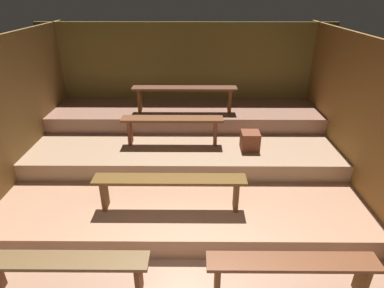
% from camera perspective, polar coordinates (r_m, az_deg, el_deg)
% --- Properties ---
extents(ground, '(5.86, 5.76, 0.08)m').
position_cam_1_polar(ground, '(4.98, -1.58, -10.57)').
color(ground, '#A77C62').
extents(wall_back, '(5.86, 0.06, 2.36)m').
position_cam_1_polar(wall_back, '(6.74, -1.02, 10.99)').
color(wall_back, olive).
rests_on(wall_back, ground).
extents(wall_right, '(0.06, 5.76, 2.36)m').
position_cam_1_polar(wall_right, '(4.98, 29.15, 1.98)').
color(wall_right, olive).
rests_on(wall_right, ground).
extents(platform_lower, '(5.06, 3.65, 0.28)m').
position_cam_1_polar(platform_lower, '(5.43, -1.38, -4.89)').
color(platform_lower, tan).
rests_on(platform_lower, ground).
extents(platform_middle, '(5.06, 2.38, 0.28)m').
position_cam_1_polar(platform_middle, '(5.85, -1.24, 0.68)').
color(platform_middle, tan).
rests_on(platform_middle, platform_lower).
extents(platform_upper, '(5.06, 1.23, 0.28)m').
position_cam_1_polar(platform_upper, '(6.27, -1.12, 5.27)').
color(platform_upper, '#9F715C').
rests_on(platform_upper, platform_middle).
extents(bench_floor_left, '(1.75, 0.26, 0.47)m').
position_cam_1_polar(bench_floor_left, '(3.74, -21.87, -19.63)').
color(bench_floor_left, brown).
rests_on(bench_floor_left, ground).
extents(bench_floor_right, '(1.75, 0.26, 0.47)m').
position_cam_1_polar(bench_floor_right, '(3.63, 17.38, -20.33)').
color(bench_floor_right, brown).
rests_on(bench_floor_right, ground).
extents(bench_lower_center, '(1.97, 0.26, 0.47)m').
position_cam_1_polar(bench_lower_center, '(4.16, -3.99, -7.16)').
color(bench_lower_center, brown).
rests_on(bench_lower_center, platform_lower).
extents(bench_middle_center, '(1.66, 0.26, 0.47)m').
position_cam_1_polar(bench_middle_center, '(5.27, -3.54, 3.69)').
color(bench_middle_center, brown).
rests_on(bench_middle_center, platform_middle).
extents(bench_upper_center, '(1.91, 0.26, 0.47)m').
position_cam_1_polar(bench_upper_center, '(5.92, -1.36, 9.27)').
color(bench_upper_center, brown).
rests_on(bench_upper_center, platform_upper).
extents(wooden_crate_middle, '(0.29, 0.29, 0.29)m').
position_cam_1_polar(wooden_crate_middle, '(5.26, 10.33, 0.63)').
color(wooden_crate_middle, brown).
rests_on(wooden_crate_middle, platform_middle).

